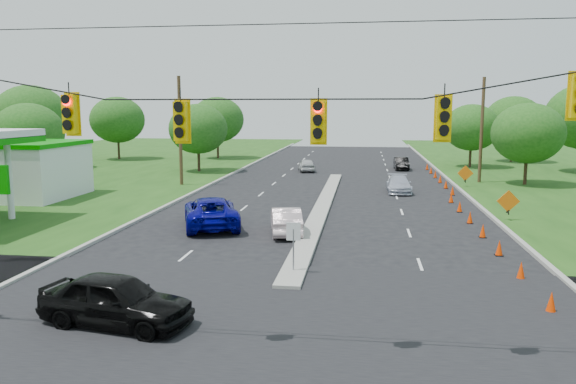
# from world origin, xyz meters

# --- Properties ---
(ground) EXTENTS (160.00, 160.00, 0.00)m
(ground) POSITION_xyz_m (0.00, 0.00, 0.00)
(ground) COLOR black
(ground) RESTS_ON ground
(cross_street) EXTENTS (160.00, 14.00, 0.02)m
(cross_street) POSITION_xyz_m (0.00, 0.00, 0.00)
(cross_street) COLOR black
(cross_street) RESTS_ON ground
(curb_left) EXTENTS (0.25, 110.00, 0.16)m
(curb_left) POSITION_xyz_m (-10.10, 30.00, 0.00)
(curb_left) COLOR gray
(curb_left) RESTS_ON ground
(curb_right) EXTENTS (0.25, 110.00, 0.16)m
(curb_right) POSITION_xyz_m (10.10, 30.00, 0.00)
(curb_right) COLOR gray
(curb_right) RESTS_ON ground
(median) EXTENTS (1.00, 34.00, 0.18)m
(median) POSITION_xyz_m (0.00, 21.00, 0.00)
(median) COLOR gray
(median) RESTS_ON ground
(median_sign) EXTENTS (0.55, 0.06, 2.05)m
(median_sign) POSITION_xyz_m (0.00, 6.00, 1.46)
(median_sign) COLOR gray
(median_sign) RESTS_ON ground
(signal_span) EXTENTS (25.60, 0.32, 9.00)m
(signal_span) POSITION_xyz_m (-0.05, -1.00, 4.97)
(signal_span) COLOR #422D1C
(signal_span) RESTS_ON ground
(utility_pole_far_left) EXTENTS (0.28, 0.28, 9.00)m
(utility_pole_far_left) POSITION_xyz_m (-12.50, 30.00, 4.50)
(utility_pole_far_left) COLOR #422D1C
(utility_pole_far_left) RESTS_ON ground
(utility_pole_far_right) EXTENTS (0.28, 0.28, 9.00)m
(utility_pole_far_right) POSITION_xyz_m (12.50, 35.00, 4.50)
(utility_pole_far_right) COLOR #422D1C
(utility_pole_far_right) RESTS_ON ground
(cone_0) EXTENTS (0.32, 0.32, 0.70)m
(cone_0) POSITION_xyz_m (8.56, 3.00, 0.35)
(cone_0) COLOR #F23500
(cone_0) RESTS_ON ground
(cone_1) EXTENTS (0.32, 0.32, 0.70)m
(cone_1) POSITION_xyz_m (8.56, 6.50, 0.35)
(cone_1) COLOR #F23500
(cone_1) RESTS_ON ground
(cone_2) EXTENTS (0.32, 0.32, 0.70)m
(cone_2) POSITION_xyz_m (8.56, 10.00, 0.35)
(cone_2) COLOR #F23500
(cone_2) RESTS_ON ground
(cone_3) EXTENTS (0.32, 0.32, 0.70)m
(cone_3) POSITION_xyz_m (8.56, 13.50, 0.35)
(cone_3) COLOR #F23500
(cone_3) RESTS_ON ground
(cone_4) EXTENTS (0.32, 0.32, 0.70)m
(cone_4) POSITION_xyz_m (8.56, 17.00, 0.35)
(cone_4) COLOR #F23500
(cone_4) RESTS_ON ground
(cone_5) EXTENTS (0.32, 0.32, 0.70)m
(cone_5) POSITION_xyz_m (8.56, 20.50, 0.35)
(cone_5) COLOR #F23500
(cone_5) RESTS_ON ground
(cone_6) EXTENTS (0.32, 0.32, 0.70)m
(cone_6) POSITION_xyz_m (8.56, 24.00, 0.35)
(cone_6) COLOR #F23500
(cone_6) RESTS_ON ground
(cone_7) EXTENTS (0.32, 0.32, 0.70)m
(cone_7) POSITION_xyz_m (9.16, 27.50, 0.35)
(cone_7) COLOR #F23500
(cone_7) RESTS_ON ground
(cone_8) EXTENTS (0.32, 0.32, 0.70)m
(cone_8) POSITION_xyz_m (9.16, 31.00, 0.35)
(cone_8) COLOR #F23500
(cone_8) RESTS_ON ground
(cone_9) EXTENTS (0.32, 0.32, 0.70)m
(cone_9) POSITION_xyz_m (9.16, 34.50, 0.35)
(cone_9) COLOR #F23500
(cone_9) RESTS_ON ground
(cone_10) EXTENTS (0.32, 0.32, 0.70)m
(cone_10) POSITION_xyz_m (9.16, 38.00, 0.35)
(cone_10) COLOR #F23500
(cone_10) RESTS_ON ground
(cone_11) EXTENTS (0.32, 0.32, 0.70)m
(cone_11) POSITION_xyz_m (9.16, 41.50, 0.35)
(cone_11) COLOR #F23500
(cone_11) RESTS_ON ground
(cone_12) EXTENTS (0.32, 0.32, 0.70)m
(cone_12) POSITION_xyz_m (9.16, 45.00, 0.35)
(cone_12) COLOR #F23500
(cone_12) RESTS_ON ground
(work_sign_1) EXTENTS (1.27, 0.58, 1.37)m
(work_sign_1) POSITION_xyz_m (10.80, 18.00, 1.09)
(work_sign_1) COLOR black
(work_sign_1) RESTS_ON ground
(work_sign_2) EXTENTS (1.27, 0.58, 1.37)m
(work_sign_2) POSITION_xyz_m (10.80, 32.00, 1.09)
(work_sign_2) COLOR black
(work_sign_2) RESTS_ON ground
(tree_2) EXTENTS (5.88, 5.88, 6.86)m
(tree_2) POSITION_xyz_m (-26.00, 30.00, 4.34)
(tree_2) COLOR black
(tree_2) RESTS_ON ground
(tree_3) EXTENTS (7.56, 7.56, 8.82)m
(tree_3) POSITION_xyz_m (-32.00, 40.00, 5.58)
(tree_3) COLOR black
(tree_3) RESTS_ON ground
(tree_4) EXTENTS (6.72, 6.72, 7.84)m
(tree_4) POSITION_xyz_m (-28.00, 52.00, 4.96)
(tree_4) COLOR black
(tree_4) RESTS_ON ground
(tree_5) EXTENTS (5.88, 5.88, 6.86)m
(tree_5) POSITION_xyz_m (-14.00, 40.00, 4.34)
(tree_5) COLOR black
(tree_5) RESTS_ON ground
(tree_6) EXTENTS (6.72, 6.72, 7.84)m
(tree_6) POSITION_xyz_m (-16.00, 55.00, 4.96)
(tree_6) COLOR black
(tree_6) RESTS_ON ground
(tree_9) EXTENTS (5.88, 5.88, 6.86)m
(tree_9) POSITION_xyz_m (16.00, 34.00, 4.34)
(tree_9) COLOR black
(tree_9) RESTS_ON ground
(tree_11) EXTENTS (6.72, 6.72, 7.84)m
(tree_11) POSITION_xyz_m (20.00, 55.00, 4.96)
(tree_11) COLOR black
(tree_11) RESTS_ON ground
(tree_12) EXTENTS (5.88, 5.88, 6.86)m
(tree_12) POSITION_xyz_m (14.00, 48.00, 4.34)
(tree_12) COLOR black
(tree_12) RESTS_ON ground
(black_sedan) EXTENTS (4.87, 2.64, 1.57)m
(black_sedan) POSITION_xyz_m (-4.52, 0.14, 0.79)
(black_sedan) COLOR black
(black_sedan) RESTS_ON ground
(white_sedan) EXTENTS (2.25, 4.38, 1.38)m
(white_sedan) POSITION_xyz_m (-1.29, 13.06, 0.69)
(white_sedan) COLOR beige
(white_sedan) RESTS_ON ground
(blue_pickup) EXTENTS (4.50, 6.48, 1.64)m
(blue_pickup) POSITION_xyz_m (-5.55, 14.15, 0.82)
(blue_pickup) COLOR #050480
(blue_pickup) RESTS_ON ground
(silver_car_far) EXTENTS (1.82, 4.37, 1.26)m
(silver_car_far) POSITION_xyz_m (5.28, 28.36, 0.63)
(silver_car_far) COLOR #AEB3C4
(silver_car_far) RESTS_ON ground
(silver_car_oncoming) EXTENTS (2.23, 4.05, 1.30)m
(silver_car_oncoming) POSITION_xyz_m (-3.23, 41.85, 0.65)
(silver_car_oncoming) COLOR silver
(silver_car_oncoming) RESTS_ON ground
(dark_car_receding) EXTENTS (1.50, 4.02, 1.31)m
(dark_car_receding) POSITION_xyz_m (6.47, 44.82, 0.66)
(dark_car_receding) COLOR black
(dark_car_receding) RESTS_ON ground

